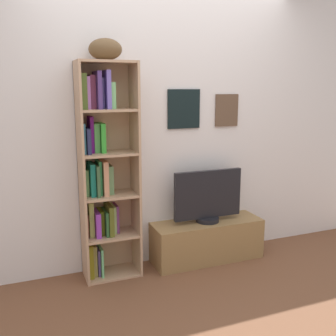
% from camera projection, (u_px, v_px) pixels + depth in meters
% --- Properties ---
extents(ground, '(5.20, 5.20, 0.04)m').
position_uv_depth(ground, '(220.00, 321.00, 2.79)').
color(ground, brown).
extents(back_wall, '(4.80, 0.08, 2.58)m').
position_uv_depth(back_wall, '(164.00, 126.00, 3.55)').
color(back_wall, silver).
rests_on(back_wall, ground).
extents(bookshelf, '(0.48, 0.29, 1.84)m').
position_uv_depth(bookshelf, '(103.00, 172.00, 3.28)').
color(bookshelf, tan).
rests_on(bookshelf, ground).
extents(football, '(0.30, 0.24, 0.17)m').
position_uv_depth(football, '(105.00, 49.00, 3.06)').
color(football, brown).
rests_on(football, bookshelf).
extents(tv_stand, '(1.07, 0.35, 0.38)m').
position_uv_depth(tv_stand, '(207.00, 240.00, 3.72)').
color(tv_stand, olive).
rests_on(tv_stand, ground).
extents(television, '(0.68, 0.22, 0.50)m').
position_uv_depth(television, '(208.00, 197.00, 3.63)').
color(television, black).
rests_on(television, tv_stand).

